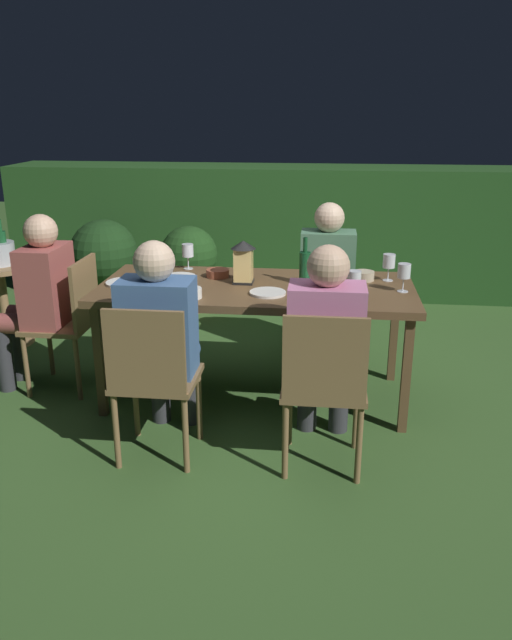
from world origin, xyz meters
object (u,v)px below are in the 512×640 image
at_px(lantern_centerpiece, 243,259).
at_px(potted_plant_by_hedge, 104,257).
at_px(wine_glass_d, 404,272).
at_px(bowl_bread, 312,298).
at_px(chair_head_near, 70,318).
at_px(bowl_salad, 364,275).
at_px(bowl_olives, 191,293).
at_px(person_in_pink, 326,341).
at_px(wine_glass_c, 188,252).
at_px(plate_d, 268,293).
at_px(person_in_green, 327,277).
at_px(plate_a, 126,283).
at_px(chair_side_left_a, 153,375).
at_px(dining_table, 256,294).
at_px(person_in_blue, 161,334).
at_px(green_bottle_on_table, 305,267).
at_px(wine_glass_a, 354,280).
at_px(person_in_rust, 38,294).
at_px(side_table, 2,292).
at_px(chair_side_left_b, 324,383).
at_px(bowl_dip, 218,273).
at_px(potted_plant_corner, 189,261).
at_px(chair_side_right_b, 327,290).
at_px(plate_c, 179,277).
at_px(plate_b, 331,288).
at_px(wine_glass_b, 389,262).

distance_m(lantern_centerpiece, potted_plant_by_hedge, 2.36).
xyz_separation_m(wine_glass_d, bowl_bread, (-0.52, -0.26, -0.09)).
bearing_deg(chair_head_near, bowl_salad, 6.13).
xyz_separation_m(bowl_olives, bowl_bread, (0.69, 0.00, -0.01)).
relative_size(chair_head_near, person_in_pink, 0.76).
relative_size(wine_glass_c, plate_d, 0.79).
bearing_deg(person_in_green, plate_a, -151.00).
height_order(chair_side_left_a, plate_d, chair_side_left_a).
bearing_deg(dining_table, person_in_green, 55.61).
bearing_deg(person_in_blue, wine_glass_d, 24.57).
distance_m(green_bottle_on_table, wine_glass_a, 0.42).
bearing_deg(person_in_rust, lantern_centerpiece, 2.39).
bearing_deg(side_table, wine_glass_a, -20.04).
distance_m(chair_side_left_b, side_table, 2.92).
bearing_deg(person_in_pink, bowl_bread, 103.81).
height_order(person_in_green, chair_head_near, person_in_green).
bearing_deg(bowl_dip, bowl_bread, -37.40).
distance_m(person_in_rust, potted_plant_corner, 1.84).
bearing_deg(dining_table, bowl_olives, -138.79).
height_order(wine_glass_d, plate_d, wine_glass_d).
xyz_separation_m(chair_side_right_b, plate_c, (-0.93, -0.71, 0.26)).
xyz_separation_m(chair_side_left_b, bowl_dip, (-0.70, 1.00, 0.28)).
bearing_deg(potted_plant_by_hedge, person_in_pink, -49.92).
bearing_deg(bowl_olives, plate_b, 18.73).
relative_size(dining_table, plate_d, 8.99).
xyz_separation_m(dining_table, side_table, (-2.05, 0.73, -0.26)).
bearing_deg(chair_side_right_b, bowl_dip, -137.02).
bearing_deg(wine_glass_b, chair_side_left_a, -140.19).
height_order(dining_table, chair_side_right_b, chair_side_right_b).
bearing_deg(person_in_rust, plate_d, -6.54).
distance_m(dining_table, bowl_salad, 0.69).
distance_m(person_in_green, person_in_blue, 1.53).
relative_size(person_in_blue, side_table, 1.81).
bearing_deg(wine_glass_a, wine_glass_b, 62.63).
relative_size(dining_table, person_in_rust, 1.67).
bearing_deg(bowl_dip, chair_side_right_b, 42.98).
relative_size(chair_side_right_b, wine_glass_b, 5.15).
height_order(wine_glass_a, wine_glass_c, same).
height_order(person_in_rust, wine_glass_c, person_in_rust).
bearing_deg(plate_a, bowl_salad, 9.83).
height_order(wine_glass_d, bowl_bread, wine_glass_d).
xyz_separation_m(chair_side_left_b, side_table, (-2.48, 1.55, -0.06)).
bearing_deg(chair_side_right_b, chair_head_near, -153.24).
distance_m(dining_table, side_table, 2.19).
distance_m(bowl_olives, side_table, 2.02).
distance_m(chair_head_near, side_table, 1.11).
relative_size(dining_table, bowl_salad, 15.13).
bearing_deg(person_in_pink, plate_b, 88.03).
height_order(wine_glass_c, bowl_olives, wine_glass_c).
xyz_separation_m(wine_glass_d, bowl_salad, (-0.21, 0.23, -0.09)).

